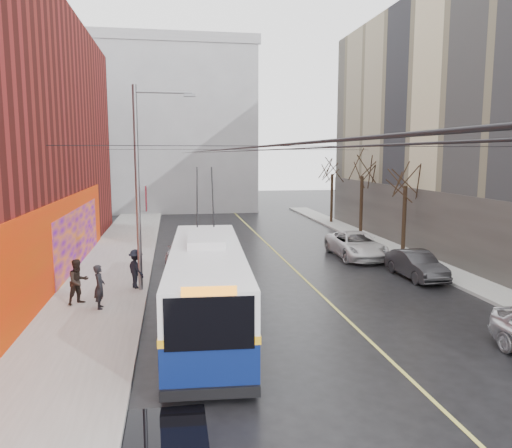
# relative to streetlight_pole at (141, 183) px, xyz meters

# --- Properties ---
(ground) EXTENTS (140.00, 140.00, 0.00)m
(ground) POSITION_rel_streetlight_pole_xyz_m (6.14, -10.00, -4.85)
(ground) COLOR black
(ground) RESTS_ON ground
(sidewalk_left) EXTENTS (4.00, 60.00, 0.15)m
(sidewalk_left) POSITION_rel_streetlight_pole_xyz_m (-1.86, 2.00, -4.77)
(sidewalk_left) COLOR gray
(sidewalk_left) RESTS_ON ground
(sidewalk_right) EXTENTS (2.00, 60.00, 0.15)m
(sidewalk_right) POSITION_rel_streetlight_pole_xyz_m (15.14, 2.00, -4.77)
(sidewalk_right) COLOR gray
(sidewalk_right) RESTS_ON ground
(lane_line) EXTENTS (0.12, 50.00, 0.01)m
(lane_line) POSITION_rel_streetlight_pole_xyz_m (7.64, 4.00, -4.84)
(lane_line) COLOR #BFB74C
(lane_line) RESTS_ON ground
(building_far) EXTENTS (20.50, 12.10, 18.00)m
(building_far) POSITION_rel_streetlight_pole_xyz_m (0.14, 34.99, 4.17)
(building_far) COLOR gray
(building_far) RESTS_ON ground
(streetlight_pole) EXTENTS (2.65, 0.60, 9.00)m
(streetlight_pole) POSITION_rel_streetlight_pole_xyz_m (0.00, 0.00, 0.00)
(streetlight_pole) COLOR slate
(streetlight_pole) RESTS_ON ground
(catenary_wires) EXTENTS (18.00, 60.00, 0.22)m
(catenary_wires) POSITION_rel_streetlight_pole_xyz_m (3.60, 4.77, 1.40)
(catenary_wires) COLOR black
(tree_near) EXTENTS (3.20, 3.20, 6.40)m
(tree_near) POSITION_rel_streetlight_pole_xyz_m (15.14, 6.00, 0.13)
(tree_near) COLOR black
(tree_near) RESTS_ON ground
(tree_mid) EXTENTS (3.20, 3.20, 6.68)m
(tree_mid) POSITION_rel_streetlight_pole_xyz_m (15.14, 13.00, 0.41)
(tree_mid) COLOR black
(tree_mid) RESTS_ON ground
(tree_far) EXTENTS (3.20, 3.20, 6.57)m
(tree_far) POSITION_rel_streetlight_pole_xyz_m (15.14, 20.00, 0.30)
(tree_far) COLOR black
(tree_far) RESTS_ON ground
(puddle) EXTENTS (2.21, 2.78, 0.01)m
(puddle) POSITION_rel_streetlight_pole_xyz_m (0.87, -11.84, -4.84)
(puddle) COLOR black
(puddle) RESTS_ON ground
(pigeons_flying) EXTENTS (5.79, 2.73, 1.95)m
(pigeons_flying) POSITION_rel_streetlight_pole_xyz_m (4.01, 0.08, 2.45)
(pigeons_flying) COLOR slate
(trolleybus) EXTENTS (3.23, 11.77, 5.52)m
(trolleybus) POSITION_rel_streetlight_pole_xyz_m (2.45, -4.86, -3.31)
(trolleybus) COLOR #0A1850
(trolleybus) RESTS_ON ground
(parked_car_b) EXTENTS (1.57, 4.17, 1.36)m
(parked_car_b) POSITION_rel_streetlight_pole_xyz_m (13.14, 0.43, -4.17)
(parked_car_b) COLOR #2A2A2D
(parked_car_b) RESTS_ON ground
(parked_car_c) EXTENTS (2.50, 5.41, 1.50)m
(parked_car_c) POSITION_rel_streetlight_pole_xyz_m (12.01, 5.69, -4.10)
(parked_car_c) COLOR silver
(parked_car_c) RESTS_ON ground
(following_car) EXTENTS (2.26, 4.28, 1.39)m
(following_car) POSITION_rel_streetlight_pole_xyz_m (1.86, 6.61, -4.15)
(following_car) COLOR silver
(following_car) RESTS_ON ground
(pedestrian_a) EXTENTS (0.45, 0.65, 1.73)m
(pedestrian_a) POSITION_rel_streetlight_pole_xyz_m (-1.55, -2.53, -3.83)
(pedestrian_a) COLOR black
(pedestrian_a) RESTS_ON sidewalk_left
(pedestrian_b) EXTENTS (1.12, 1.10, 1.82)m
(pedestrian_b) POSITION_rel_streetlight_pole_xyz_m (-2.47, -1.77, -3.79)
(pedestrian_b) COLOR black
(pedestrian_b) RESTS_ON sidewalk_left
(pedestrian_c) EXTENTS (1.13, 1.30, 1.75)m
(pedestrian_c) POSITION_rel_streetlight_pole_xyz_m (-0.36, 0.31, -3.82)
(pedestrian_c) COLOR black
(pedestrian_c) RESTS_ON sidewalk_left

